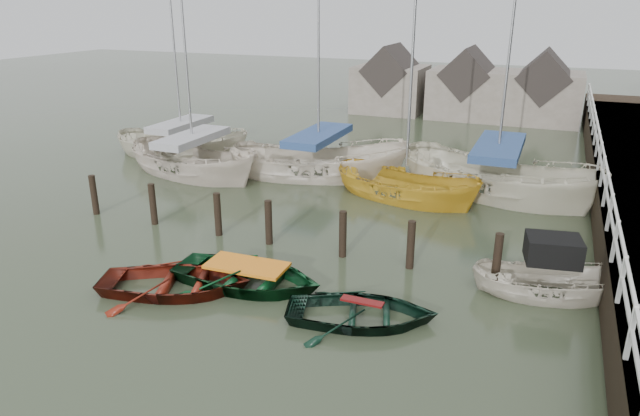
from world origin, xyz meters
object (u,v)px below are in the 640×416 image
at_px(rowboat_red, 176,291).
at_px(sailboat_e, 183,155).
at_px(rowboat_dkgreen, 362,321).
at_px(motorboat, 547,291).
at_px(rowboat_green, 248,286).
at_px(sailboat_a, 195,173).
at_px(sailboat_b, 319,175).
at_px(sailboat_d, 494,193).
at_px(sailboat_c, 405,198).

xyz_separation_m(rowboat_red, sailboat_e, (-7.89, 11.44, 0.06)).
bearing_deg(rowboat_dkgreen, motorboat, -69.65).
xyz_separation_m(rowboat_green, motorboat, (7.25, 2.45, 0.12)).
distance_m(sailboat_a, sailboat_b, 5.32).
height_order(sailboat_d, sailboat_e, sailboat_d).
bearing_deg(motorboat, sailboat_d, 5.63).
distance_m(rowboat_green, sailboat_c, 8.71).
relative_size(rowboat_green, sailboat_d, 0.32).
bearing_deg(rowboat_dkgreen, sailboat_c, -8.45).
relative_size(rowboat_green, sailboat_c, 0.38).
bearing_deg(motorboat, sailboat_a, 58.68).
bearing_deg(sailboat_e, motorboat, -124.79).
relative_size(sailboat_b, sailboat_d, 0.92).
xyz_separation_m(sailboat_a, sailboat_b, (4.99, 1.86, -0.00)).
bearing_deg(sailboat_a, sailboat_b, -56.06).
bearing_deg(sailboat_e, sailboat_c, -109.00).
bearing_deg(rowboat_dkgreen, sailboat_b, 10.85).
relative_size(rowboat_dkgreen, sailboat_a, 0.29).
bearing_deg(rowboat_green, motorboat, -73.67).
distance_m(rowboat_green, sailboat_d, 11.45).
relative_size(sailboat_a, sailboat_d, 0.97).
bearing_deg(sailboat_c, sailboat_e, 96.33).
relative_size(sailboat_b, sailboat_c, 1.11).
bearing_deg(rowboat_green, sailboat_a, 39.24).
distance_m(motorboat, sailboat_e, 18.51).
bearing_deg(sailboat_c, sailboat_b, 87.06).
height_order(rowboat_dkgreen, sailboat_e, sailboat_e).
distance_m(rowboat_red, sailboat_a, 10.61).
xyz_separation_m(rowboat_green, sailboat_e, (-9.44, 10.46, 0.06)).
bearing_deg(sailboat_a, sailboat_e, 57.16).
bearing_deg(motorboat, sailboat_b, 41.48).
xyz_separation_m(motorboat, sailboat_d, (-2.20, 7.82, -0.06)).
distance_m(rowboat_dkgreen, sailboat_b, 11.78).
xyz_separation_m(motorboat, sailboat_e, (-16.69, 8.02, -0.06)).
bearing_deg(rowboat_dkgreen, sailboat_d, -25.90).
distance_m(rowboat_dkgreen, sailboat_d, 10.93).
distance_m(sailboat_b, sailboat_d, 7.21).
xyz_separation_m(sailboat_a, sailboat_e, (-2.31, 2.42, -0.00)).
xyz_separation_m(rowboat_dkgreen, sailboat_b, (-5.47, 10.44, 0.06)).
xyz_separation_m(sailboat_a, sailboat_c, (9.14, 0.43, -0.05)).
relative_size(rowboat_dkgreen, sailboat_e, 0.36).
bearing_deg(rowboat_red, sailboat_e, 14.35).
bearing_deg(sailboat_a, motorboat, -97.84).
xyz_separation_m(sailboat_b, sailboat_c, (4.15, -1.44, -0.04)).
distance_m(rowboat_green, rowboat_dkgreen, 3.37).
distance_m(rowboat_red, motorboat, 9.44).
bearing_deg(rowboat_red, rowboat_dkgreen, -105.01).
bearing_deg(sailboat_e, sailboat_b, -103.45).
height_order(sailboat_c, sailboat_e, sailboat_c).
relative_size(sailboat_a, sailboat_c, 1.16).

